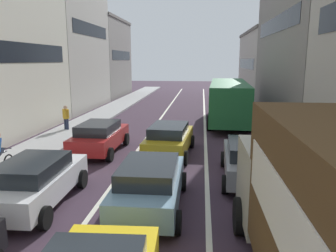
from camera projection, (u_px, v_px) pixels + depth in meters
sidewalk_left at (86, 123)px, 23.08m from camera, size 2.60×64.00×0.14m
lane_stripe_left at (156, 125)px, 22.58m from camera, size 0.16×60.00×0.01m
lane_stripe_right at (205, 126)px, 22.24m from camera, size 0.16×60.00×0.01m
building_row_left at (15, 40)px, 23.44m from camera, size 7.20×43.90×13.58m
sedan_centre_lane_second at (150, 184)px, 9.78m from camera, size 2.08×4.31×1.49m
wagon_left_lane_second at (35, 181)px, 10.01m from camera, size 2.13×4.33×1.49m
hatchback_centre_lane_third at (169, 139)px, 15.40m from camera, size 2.30×4.41×1.49m
sedan_left_lane_third at (100, 136)px, 15.87m from camera, size 2.13×4.34×1.49m
sedan_right_lane_behind_truck at (250, 160)px, 12.13m from camera, size 2.21×4.37×1.49m
bus_mid_queue_primary at (229, 98)px, 23.49m from camera, size 3.20×10.61×2.90m
pedestrian_far_sidewalk at (66, 117)px, 20.54m from camera, size 0.50×0.34×1.66m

